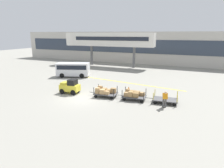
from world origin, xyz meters
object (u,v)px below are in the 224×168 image
Objects in this scene: baggage_tug at (70,87)px; shuttle_van at (73,69)px; baggage_cart_middle at (133,95)px; baggage_handler at (165,98)px; baggage_cart_lead at (105,92)px; baggage_cart_tail at (165,100)px; safety_cone_near at (129,89)px.

baggage_tug is 0.43× the size of shuttle_van.
baggage_handler reaches higher than baggage_cart_middle.
baggage_tug is at bearing -174.06° from baggage_cart_lead.
baggage_cart_tail is at bearing 5.53° from baggage_tug.
baggage_cart_lead is 3.03m from baggage_cart_middle.
baggage_cart_lead is at bearing -174.74° from baggage_cart_tail.
baggage_tug is 6.59m from safety_cone_near.
baggage_tug is 10.26m from baggage_handler.
baggage_cart_tail is at bearing -23.32° from shuttle_van.
baggage_tug is 8.74m from shuttle_van.
baggage_tug is 10.17m from baggage_cart_tail.
baggage_cart_lead reaches higher than safety_cone_near.
baggage_cart_middle is 13.51m from shuttle_van.
baggage_cart_middle is at bearing 5.83° from baggage_tug.
baggage_cart_tail is 5.10m from safety_cone_near.
safety_cone_near is at bearing 118.10° from baggage_cart_middle.
shuttle_van is at bearing 141.52° from baggage_cart_lead.
baggage_handler is at bearing -38.08° from safety_cone_near.
baggage_cart_middle is at bearing -61.90° from safety_cone_near.
safety_cone_near is (1.59, 2.98, -0.28)m from baggage_cart_lead.
baggage_cart_lead is 1.00× the size of baggage_cart_tail.
shuttle_van reaches higher than baggage_cart_tail.
baggage_cart_middle and baggage_cart_tail have the same top height.
baggage_cart_tail is at bearing -28.33° from safety_cone_near.
baggage_tug reaches higher than baggage_cart_middle.
shuttle_van is (-11.75, 6.64, 0.70)m from baggage_cart_middle.
baggage_cart_middle is 1.96× the size of baggage_handler.
baggage_handler is 0.30× the size of shuttle_van.
safety_cone_near is (-4.63, 3.63, -0.59)m from baggage_handler.
baggage_tug is at bearing 178.70° from baggage_handler.
baggage_cart_middle is at bearing -29.48° from shuttle_van.
baggage_cart_middle is (7.05, 0.72, -0.22)m from baggage_tug.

